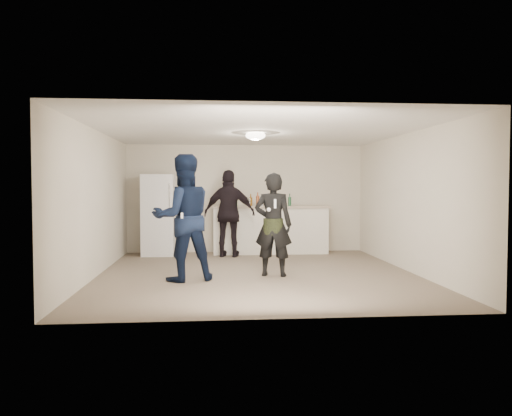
{
  "coord_description": "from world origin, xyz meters",
  "views": [
    {
      "loc": [
        -0.78,
        -8.66,
        1.53
      ],
      "look_at": [
        0.0,
        0.2,
        1.15
      ],
      "focal_mm": 35.0,
      "sensor_mm": 36.0,
      "label": 1
    }
  ],
  "objects": [
    {
      "name": "wall_left",
      "position": [
        -2.75,
        0.0,
        1.25
      ],
      "size": [
        0.0,
        6.0,
        6.0
      ],
      "primitive_type": "plane",
      "rotation": [
        1.57,
        0.0,
        1.57
      ],
      "color": "beige",
      "rests_on": "floor"
    },
    {
      "name": "floor",
      "position": [
        0.0,
        0.0,
        0.0
      ],
      "size": [
        6.0,
        6.0,
        0.0
      ],
      "primitive_type": "plane",
      "color": "#6B5B4C",
      "rests_on": "ground"
    },
    {
      "name": "shaker",
      "position": [
        0.08,
        2.81,
        1.18
      ],
      "size": [
        0.08,
        0.08,
        0.17
      ],
      "primitive_type": "cylinder",
      "color": "silver",
      "rests_on": "counter_top"
    },
    {
      "name": "wall_back",
      "position": [
        0.0,
        3.0,
        1.25
      ],
      "size": [
        6.0,
        0.0,
        6.0
      ],
      "primitive_type": "plane",
      "rotation": [
        1.57,
        0.0,
        0.0
      ],
      "color": "beige",
      "rests_on": "floor"
    },
    {
      "name": "wall_right",
      "position": [
        2.75,
        0.0,
        1.25
      ],
      "size": [
        0.0,
        6.0,
        6.0
      ],
      "primitive_type": "plane",
      "rotation": [
        1.57,
        0.0,
        -1.57
      ],
      "color": "beige",
      "rests_on": "floor"
    },
    {
      "name": "remote_woman",
      "position": [
        0.26,
        -0.47,
        1.25
      ],
      "size": [
        0.04,
        0.04,
        0.15
      ],
      "primitive_type": "cube",
      "color": "silver",
      "rests_on": "woman"
    },
    {
      "name": "man",
      "position": [
        -1.25,
        -0.52,
        1.03
      ],
      "size": [
        1.19,
        1.04,
        2.06
      ],
      "primitive_type": "imported",
      "rotation": [
        0.0,
        0.0,
        3.45
      ],
      "color": "#0F1F42",
      "rests_on": "floor"
    },
    {
      "name": "fridge",
      "position": [
        -1.98,
        2.6,
        0.9
      ],
      "size": [
        0.7,
        0.7,
        1.8
      ],
      "primitive_type": "cube",
      "color": "white",
      "rests_on": "floor"
    },
    {
      "name": "woman",
      "position": [
        0.26,
        -0.22,
        0.88
      ],
      "size": [
        0.74,
        0.59,
        1.77
      ],
      "primitive_type": "imported",
      "rotation": [
        0.0,
        0.0,
        2.86
      ],
      "color": "black",
      "rests_on": "floor"
    },
    {
      "name": "ceiling_dome",
      "position": [
        0.0,
        0.3,
        2.45
      ],
      "size": [
        0.36,
        0.36,
        0.16
      ],
      "primitive_type": "ellipsoid",
      "color": "white",
      "rests_on": "ceiling"
    },
    {
      "name": "remote_man",
      "position": [
        -1.25,
        -0.8,
        1.05
      ],
      "size": [
        0.04,
        0.04,
        0.15
      ],
      "primitive_type": "cube",
      "color": "white",
      "rests_on": "man"
    },
    {
      "name": "nunchuk_man",
      "position": [
        -1.13,
        -0.77,
        0.98
      ],
      "size": [
        0.07,
        0.07,
        0.07
      ],
      "primitive_type": "sphere",
      "color": "white",
      "rests_on": "man"
    },
    {
      "name": "spectator",
      "position": [
        -0.41,
        2.17,
        0.95
      ],
      "size": [
        1.18,
        0.67,
        1.9
      ],
      "primitive_type": "imported",
      "rotation": [
        0.0,
        0.0,
        2.95
      ],
      "color": "black",
      "rests_on": "floor"
    },
    {
      "name": "camo_shorts",
      "position": [
        0.26,
        -0.22,
        0.85
      ],
      "size": [
        0.34,
        0.34,
        0.28
      ],
      "primitive_type": "cylinder",
      "color": "#283317",
      "rests_on": "woman"
    },
    {
      "name": "fridge_handle",
      "position": [
        -1.7,
        2.23,
        1.3
      ],
      "size": [
        0.02,
        0.02,
        0.6
      ],
      "primitive_type": "cylinder",
      "color": "silver",
      "rests_on": "fridge"
    },
    {
      "name": "counter_top",
      "position": [
        0.54,
        2.67,
        1.07
      ],
      "size": [
        2.68,
        0.64,
        0.04
      ],
      "primitive_type": "cube",
      "color": "beige",
      "rests_on": "counter"
    },
    {
      "name": "nunchuk_woman",
      "position": [
        0.16,
        -0.44,
        1.15
      ],
      "size": [
        0.07,
        0.07,
        0.07
      ],
      "primitive_type": "sphere",
      "color": "silver",
      "rests_on": "woman"
    },
    {
      "name": "bottle_cluster",
      "position": [
        0.28,
        2.64,
        1.2
      ],
      "size": [
        1.29,
        0.35,
        0.27
      ],
      "color": "silver",
      "rests_on": "counter_top"
    },
    {
      "name": "wall_front",
      "position": [
        0.0,
        -3.0,
        1.25
      ],
      "size": [
        6.0,
        0.0,
        6.0
      ],
      "primitive_type": "plane",
      "rotation": [
        -1.57,
        0.0,
        0.0
      ],
      "color": "beige",
      "rests_on": "floor"
    },
    {
      "name": "ceiling",
      "position": [
        0.0,
        0.0,
        2.5
      ],
      "size": [
        6.0,
        6.0,
        0.0
      ],
      "primitive_type": "plane",
      "rotation": [
        3.14,
        0.0,
        0.0
      ],
      "color": "silver",
      "rests_on": "wall_back"
    },
    {
      "name": "counter",
      "position": [
        0.54,
        2.67,
        0.53
      ],
      "size": [
        2.6,
        0.56,
        1.05
      ],
      "primitive_type": "cube",
      "color": "white",
      "rests_on": "floor"
    }
  ]
}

